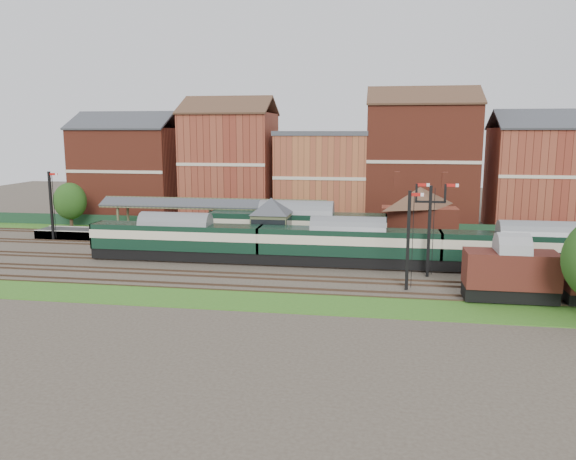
# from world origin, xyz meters

# --- Properties ---
(ground) EXTENTS (160.00, 160.00, 0.00)m
(ground) POSITION_xyz_m (0.00, 0.00, 0.00)
(ground) COLOR #473D33
(ground) RESTS_ON ground
(grass_back) EXTENTS (90.00, 4.50, 0.06)m
(grass_back) POSITION_xyz_m (0.00, 16.00, 0.03)
(grass_back) COLOR #2D6619
(grass_back) RESTS_ON ground
(grass_front) EXTENTS (90.00, 5.00, 0.06)m
(grass_front) POSITION_xyz_m (0.00, -12.00, 0.03)
(grass_front) COLOR #2D6619
(grass_front) RESTS_ON ground
(fence) EXTENTS (90.00, 0.12, 1.50)m
(fence) POSITION_xyz_m (0.00, 18.00, 0.75)
(fence) COLOR #193823
(fence) RESTS_ON ground
(platform) EXTENTS (55.00, 3.40, 1.00)m
(platform) POSITION_xyz_m (-5.00, 9.75, 0.50)
(platform) COLOR #2D2D2D
(platform) RESTS_ON ground
(signal_box) EXTENTS (5.40, 5.40, 6.00)m
(signal_box) POSITION_xyz_m (-3.00, 3.25, 3.19)
(signal_box) COLOR #606B4C
(signal_box) RESTS_ON ground
(brick_hut) EXTENTS (3.20, 2.64, 2.94)m
(brick_hut) POSITION_xyz_m (5.00, 3.25, 1.20)
(brick_hut) COLOR maroon
(brick_hut) RESTS_ON ground
(station_building) EXTENTS (8.10, 8.10, 5.90)m
(station_building) POSITION_xyz_m (12.00, 9.75, 3.96)
(station_building) COLOR maroon
(station_building) RESTS_ON platform
(canopy) EXTENTS (26.00, 3.89, 4.08)m
(canopy) POSITION_xyz_m (-11.00, 9.75, 4.58)
(canopy) COLOR #42472C
(canopy) RESTS_ON platform
(semaphore_bracket) EXTENTS (3.60, 0.25, 8.18)m
(semaphore_bracket) POSITION_xyz_m (12.04, -2.50, 4.63)
(semaphore_bracket) COLOR black
(semaphore_bracket) RESTS_ON ground
(semaphore_platform_end) EXTENTS (1.23, 0.25, 8.00)m
(semaphore_platform_end) POSITION_xyz_m (-29.98, 8.00, 4.16)
(semaphore_platform_end) COLOR black
(semaphore_platform_end) RESTS_ON ground
(semaphore_siding) EXTENTS (1.23, 0.25, 8.00)m
(semaphore_siding) POSITION_xyz_m (10.02, -7.00, 4.16)
(semaphore_siding) COLOR black
(semaphore_siding) RESTS_ON ground
(town_backdrop) EXTENTS (69.00, 10.00, 16.00)m
(town_backdrop) POSITION_xyz_m (-0.18, 25.00, 7.00)
(town_backdrop) COLOR maroon
(town_backdrop) RESTS_ON ground
(dmu_train) EXTENTS (50.36, 2.65, 3.87)m
(dmu_train) POSITION_xyz_m (4.89, 0.00, 2.27)
(dmu_train) COLOR black
(dmu_train) RESTS_ON ground
(platform_railcar) EXTENTS (18.83, 2.97, 4.34)m
(platform_railcar) POSITION_xyz_m (-0.89, 6.50, 2.53)
(platform_railcar) COLOR black
(platform_railcar) RESTS_ON ground
(goods_van_b) EXTENTS (6.63, 2.87, 4.02)m
(goods_van_b) POSITION_xyz_m (17.42, -9.00, 2.27)
(goods_van_b) COLOR black
(goods_van_b) RESTS_ON ground
(tree_back) EXTENTS (4.14, 4.14, 6.04)m
(tree_back) POSITION_xyz_m (-31.78, 15.10, 3.65)
(tree_back) COLOR #382619
(tree_back) RESTS_ON ground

